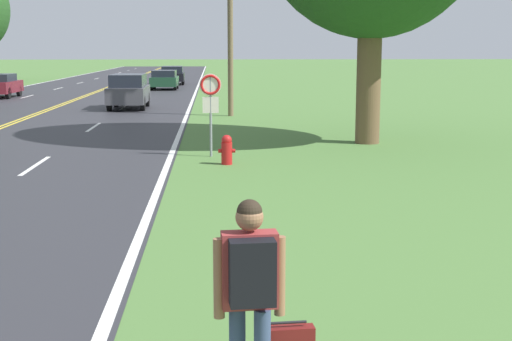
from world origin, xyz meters
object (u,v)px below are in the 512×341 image
object	(u,v)px
car_dark_grey_suv_nearest	(129,90)
car_black_hatchback_mid_far	(172,75)
hitchhiker_person	(250,282)
car_dark_green_hatchback_mid_near	(164,79)
fire_hydrant	(227,149)
traffic_sign	(210,95)

from	to	relation	value
car_dark_grey_suv_nearest	car_black_hatchback_mid_far	xyz separation A→B (m)	(0.82, 24.40, -0.09)
car_black_hatchback_mid_far	car_dark_grey_suv_nearest	bearing A→B (deg)	-3.07
hitchhiker_person	car_dark_green_hatchback_mid_near	world-z (taller)	hitchhiker_person
car_dark_grey_suv_nearest	hitchhiker_person	bearing A→B (deg)	7.99
car_dark_grey_suv_nearest	car_black_hatchback_mid_far	size ratio (longest dim) A/B	0.98
hitchhiker_person	car_dark_green_hatchback_mid_near	bearing A→B (deg)	0.46
fire_hydrant	traffic_sign	distance (m)	1.94
car_dark_green_hatchback_mid_near	hitchhiker_person	bearing A→B (deg)	5.26
car_dark_grey_suv_nearest	car_dark_green_hatchback_mid_near	distance (m)	16.75
car_black_hatchback_mid_far	car_dark_green_hatchback_mid_near	bearing A→B (deg)	-2.40
car_dark_grey_suv_nearest	car_black_hatchback_mid_far	distance (m)	24.41
fire_hydrant	car_dark_green_hatchback_mid_near	bearing A→B (deg)	96.42
traffic_sign	hitchhiker_person	bearing A→B (deg)	-88.54
fire_hydrant	car_dark_green_hatchback_mid_near	distance (m)	34.56
traffic_sign	car_dark_grey_suv_nearest	world-z (taller)	traffic_sign
car_dark_green_hatchback_mid_near	car_black_hatchback_mid_far	world-z (taller)	car_black_hatchback_mid_far
traffic_sign	car_black_hatchback_mid_far	bearing A→B (deg)	94.63
hitchhiker_person	car_black_hatchback_mid_far	size ratio (longest dim) A/B	0.42
car_dark_grey_suv_nearest	car_black_hatchback_mid_far	world-z (taller)	car_dark_grey_suv_nearest
hitchhiker_person	car_black_hatchback_mid_far	bearing A→B (deg)	-0.36
fire_hydrant	traffic_sign	size ratio (longest dim) A/B	0.34
traffic_sign	car_black_hatchback_mid_far	distance (m)	40.79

